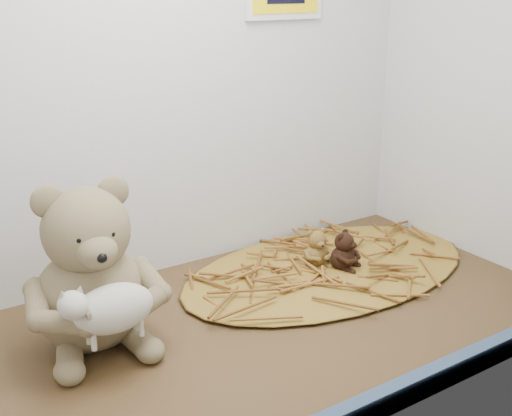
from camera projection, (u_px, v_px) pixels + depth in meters
alcove_shell at (203, 54)px, 99.48cm from camera, size 120.40×60.20×90.40cm
front_rail at (352, 416)px, 84.05cm from camera, size 119.28×2.20×3.60cm
straw_bed at (329, 268)px, 130.23cm from camera, size 65.33×37.93×1.26cm
main_teddy at (88, 265)px, 100.13cm from camera, size 24.19×25.30×27.47cm
toy_lamb at (113, 309)px, 93.43cm from camera, size 15.92×9.72×10.29cm
mini_teddy_tan at (317, 246)px, 129.48cm from camera, size 7.57×7.83×7.79cm
mini_teddy_brown at (343, 249)px, 127.94cm from camera, size 9.02×9.14×7.98cm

